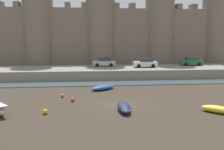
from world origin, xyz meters
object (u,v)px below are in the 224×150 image
(rowboat_near_channel_left, at_px, (103,87))
(car_quay_centre_west, at_px, (191,61))
(car_quay_centre_east, at_px, (104,62))
(mooring_buoy_near_channel, at_px, (45,112))
(car_quay_west, at_px, (145,63))
(rowboat_foreground_left, at_px, (124,107))
(mooring_buoy_off_centre, at_px, (62,96))
(rowboat_midflat_left, at_px, (218,109))
(mooring_buoy_mid_mud, at_px, (73,100))

(rowboat_near_channel_left, bearing_deg, car_quay_centre_west, 38.54)
(rowboat_near_channel_left, height_order, car_quay_centre_east, car_quay_centre_east)
(rowboat_near_channel_left, height_order, mooring_buoy_near_channel, rowboat_near_channel_left)
(rowboat_near_channel_left, xyz_separation_m, car_quay_west, (8.38, 11.91, 2.03))
(rowboat_foreground_left, relative_size, mooring_buoy_off_centre, 9.35)
(mooring_buoy_near_channel, distance_m, car_quay_centre_west, 34.23)
(rowboat_foreground_left, height_order, rowboat_midflat_left, rowboat_foreground_left)
(mooring_buoy_mid_mud, height_order, car_quay_centre_east, car_quay_centre_east)
(mooring_buoy_near_channel, relative_size, car_quay_centre_west, 0.11)
(rowboat_near_channel_left, bearing_deg, mooring_buoy_off_centre, -141.70)
(rowboat_foreground_left, xyz_separation_m, mooring_buoy_off_centre, (-6.12, 6.24, -0.15))
(car_quay_centre_west, height_order, car_quay_centre_east, same)
(rowboat_foreground_left, relative_size, car_quay_west, 0.93)
(car_quay_centre_west, bearing_deg, rowboat_midflat_left, -107.79)
(rowboat_near_channel_left, bearing_deg, car_quay_west, 54.86)
(mooring_buoy_near_channel, distance_m, car_quay_centre_east, 25.87)
(rowboat_near_channel_left, relative_size, mooring_buoy_off_centre, 9.07)
(mooring_buoy_near_channel, bearing_deg, car_quay_centre_east, 73.94)
(rowboat_foreground_left, bearing_deg, car_quay_centre_west, 55.69)
(mooring_buoy_mid_mud, relative_size, car_quay_centre_west, 0.11)
(rowboat_near_channel_left, distance_m, mooring_buoy_near_channel, 12.01)
(mooring_buoy_off_centre, bearing_deg, car_quay_centre_east, 71.27)
(car_quay_centre_east, bearing_deg, rowboat_foreground_left, -90.10)
(mooring_buoy_mid_mud, bearing_deg, car_quay_centre_east, 76.42)
(car_quay_west, bearing_deg, car_quay_centre_west, 13.52)
(rowboat_foreground_left, xyz_separation_m, rowboat_near_channel_left, (-1.22, 10.11, -0.02))
(car_quay_centre_west, bearing_deg, car_quay_centre_east, 179.54)
(rowboat_foreground_left, distance_m, car_quay_centre_east, 24.49)
(rowboat_midflat_left, height_order, mooring_buoy_mid_mud, rowboat_midflat_left)
(mooring_buoy_near_channel, height_order, car_quay_west, car_quay_west)
(mooring_buoy_mid_mud, distance_m, car_quay_west, 21.70)
(rowboat_foreground_left, height_order, car_quay_centre_east, car_quay_centre_east)
(mooring_buoy_near_channel, distance_m, mooring_buoy_off_centre, 6.67)
(mooring_buoy_mid_mud, xyz_separation_m, car_quay_west, (12.03, 17.93, 2.14))
(rowboat_foreground_left, distance_m, mooring_buoy_off_centre, 8.74)
(mooring_buoy_near_channel, relative_size, mooring_buoy_off_centre, 1.13)
(rowboat_near_channel_left, distance_m, car_quay_centre_east, 14.50)
(mooring_buoy_off_centre, height_order, car_quay_centre_west, car_quay_centre_west)
(rowboat_midflat_left, relative_size, mooring_buoy_mid_mud, 6.46)
(car_quay_centre_east, bearing_deg, car_quay_west, -18.57)
(rowboat_midflat_left, bearing_deg, mooring_buoy_near_channel, 175.44)
(rowboat_near_channel_left, bearing_deg, mooring_buoy_mid_mud, -121.23)
(mooring_buoy_mid_mud, xyz_separation_m, car_quay_centre_west, (21.44, 20.19, 2.14))
(car_quay_centre_east, bearing_deg, mooring_buoy_near_channel, -106.06)
(mooring_buoy_near_channel, bearing_deg, rowboat_near_channel_left, 60.72)
(rowboat_midflat_left, relative_size, car_quay_centre_west, 0.70)
(car_quay_centre_east, bearing_deg, mooring_buoy_mid_mud, -103.58)
(mooring_buoy_mid_mud, bearing_deg, car_quay_west, 56.13)
(car_quay_west, bearing_deg, rowboat_foreground_left, -108.02)
(rowboat_foreground_left, relative_size, mooring_buoy_near_channel, 8.29)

